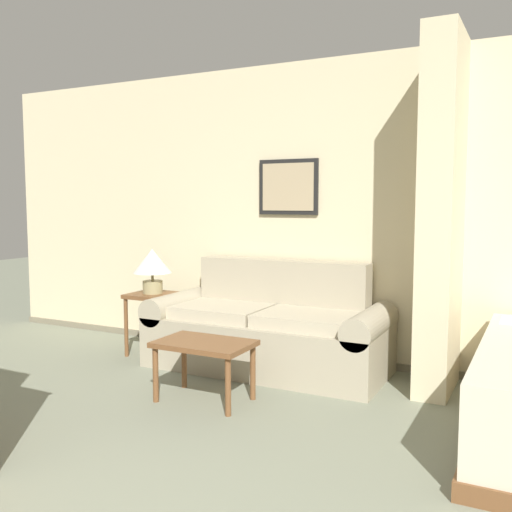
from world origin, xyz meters
name	(u,v)px	position (x,y,z in m)	size (l,w,h in m)	color
wall_back	(336,213)	(0.00, 3.63, 1.29)	(7.41, 0.16, 2.60)	beige
wall_partition_pillar	(441,215)	(0.94, 3.23, 1.30)	(0.24, 0.68, 2.60)	beige
couch	(268,331)	(-0.42, 3.15, 0.32)	(2.00, 0.84, 0.89)	tan
coffee_table	(204,350)	(-0.47, 2.23, 0.37)	(0.66, 0.43, 0.43)	brown
side_table	(153,305)	(-1.54, 3.06, 0.46)	(0.40, 0.40, 0.56)	brown
table_lamp	(152,264)	(-1.54, 3.06, 0.83)	(0.35, 0.35, 0.41)	tan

